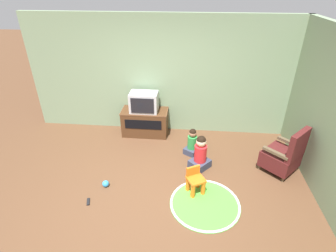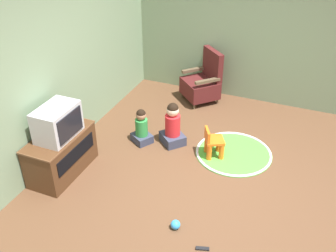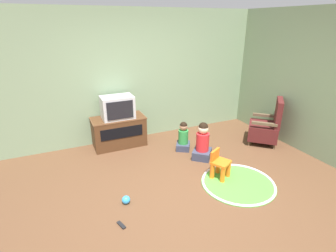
{
  "view_description": "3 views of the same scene",
  "coord_description": "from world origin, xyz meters",
  "px_view_note": "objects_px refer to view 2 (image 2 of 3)",
  "views": [
    {
      "loc": [
        0.61,
        -3.17,
        3.16
      ],
      "look_at": [
        0.23,
        0.82,
        0.89
      ],
      "focal_mm": 28.0,
      "sensor_mm": 36.0,
      "label": 1
    },
    {
      "loc": [
        -3.83,
        -1.01,
        3.45
      ],
      "look_at": [
        0.06,
        0.61,
        0.81
      ],
      "focal_mm": 42.0,
      "sensor_mm": 36.0,
      "label": 2
    },
    {
      "loc": [
        -1.48,
        -2.76,
        2.33
      ],
      "look_at": [
        0.12,
        0.78,
        0.77
      ],
      "focal_mm": 28.0,
      "sensor_mm": 36.0,
      "label": 3
    }
  ],
  "objects_px": {
    "yellow_kid_chair": "(213,144)",
    "toy_ball": "(176,225)",
    "television": "(58,122)",
    "child_watching_center": "(142,128)",
    "tv_cabinet": "(61,153)",
    "black_armchair": "(203,82)",
    "child_watching_left": "(173,126)",
    "remote_control": "(202,249)"
  },
  "relations": [
    {
      "from": "black_armchair",
      "to": "television",
      "type": "bearing_deg",
      "value": -68.04
    },
    {
      "from": "yellow_kid_chair",
      "to": "child_watching_left",
      "type": "height_order",
      "value": "child_watching_left"
    },
    {
      "from": "yellow_kid_chair",
      "to": "tv_cabinet",
      "type": "bearing_deg",
      "value": 94.13
    },
    {
      "from": "child_watching_center",
      "to": "black_armchair",
      "type": "bearing_deg",
      "value": -73.08
    },
    {
      "from": "remote_control",
      "to": "television",
      "type": "bearing_deg",
      "value": -31.58
    },
    {
      "from": "tv_cabinet",
      "to": "child_watching_center",
      "type": "height_order",
      "value": "tv_cabinet"
    },
    {
      "from": "television",
      "to": "toy_ball",
      "type": "bearing_deg",
      "value": -102.19
    },
    {
      "from": "black_armchair",
      "to": "toy_ball",
      "type": "relative_size",
      "value": 8.21
    },
    {
      "from": "television",
      "to": "remote_control",
      "type": "distance_m",
      "value": 2.4
    },
    {
      "from": "television",
      "to": "child_watching_left",
      "type": "relative_size",
      "value": 0.87
    },
    {
      "from": "toy_ball",
      "to": "black_armchair",
      "type": "bearing_deg",
      "value": 12.91
    },
    {
      "from": "yellow_kid_chair",
      "to": "toy_ball",
      "type": "relative_size",
      "value": 3.99
    },
    {
      "from": "tv_cabinet",
      "to": "black_armchair",
      "type": "xyz_separation_m",
      "value": [
        2.74,
        -1.11,
        0.04
      ]
    },
    {
      "from": "tv_cabinet",
      "to": "child_watching_left",
      "type": "distance_m",
      "value": 1.68
    },
    {
      "from": "child_watching_left",
      "to": "yellow_kid_chair",
      "type": "bearing_deg",
      "value": -145.46
    },
    {
      "from": "television",
      "to": "black_armchair",
      "type": "height_order",
      "value": "television"
    },
    {
      "from": "tv_cabinet",
      "to": "remote_control",
      "type": "height_order",
      "value": "tv_cabinet"
    },
    {
      "from": "child_watching_left",
      "to": "remote_control",
      "type": "relative_size",
      "value": 4.42
    },
    {
      "from": "black_armchair",
      "to": "child_watching_left",
      "type": "xyz_separation_m",
      "value": [
        -1.51,
        -0.02,
        -0.05
      ]
    },
    {
      "from": "tv_cabinet",
      "to": "toy_ball",
      "type": "distance_m",
      "value": 1.88
    },
    {
      "from": "black_armchair",
      "to": "yellow_kid_chair",
      "type": "distance_m",
      "value": 1.74
    },
    {
      "from": "remote_control",
      "to": "toy_ball",
      "type": "bearing_deg",
      "value": -41.12
    },
    {
      "from": "child_watching_left",
      "to": "child_watching_center",
      "type": "height_order",
      "value": "child_watching_left"
    },
    {
      "from": "television",
      "to": "remote_control",
      "type": "relative_size",
      "value": 3.85
    },
    {
      "from": "television",
      "to": "yellow_kid_chair",
      "type": "height_order",
      "value": "television"
    },
    {
      "from": "tv_cabinet",
      "to": "television",
      "type": "height_order",
      "value": "television"
    },
    {
      "from": "black_armchair",
      "to": "child_watching_left",
      "type": "distance_m",
      "value": 1.51
    },
    {
      "from": "black_armchair",
      "to": "child_watching_center",
      "type": "bearing_deg",
      "value": -60.96
    },
    {
      "from": "yellow_kid_chair",
      "to": "remote_control",
      "type": "relative_size",
      "value": 2.92
    },
    {
      "from": "black_armchair",
      "to": "remote_control",
      "type": "distance_m",
      "value": 3.5
    },
    {
      "from": "yellow_kid_chair",
      "to": "child_watching_center",
      "type": "relative_size",
      "value": 0.8
    },
    {
      "from": "child_watching_center",
      "to": "toy_ball",
      "type": "bearing_deg",
      "value": 159.18
    },
    {
      "from": "yellow_kid_chair",
      "to": "remote_control",
      "type": "bearing_deg",
      "value": 165.11
    },
    {
      "from": "black_armchair",
      "to": "toy_ball",
      "type": "height_order",
      "value": "black_armchair"
    },
    {
      "from": "television",
      "to": "yellow_kid_chair",
      "type": "distance_m",
      "value": 2.2
    },
    {
      "from": "tv_cabinet",
      "to": "child_watching_left",
      "type": "bearing_deg",
      "value": -42.43
    },
    {
      "from": "tv_cabinet",
      "to": "toy_ball",
      "type": "relative_size",
      "value": 9.0
    },
    {
      "from": "child_watching_center",
      "to": "toy_ball",
      "type": "relative_size",
      "value": 4.97
    },
    {
      "from": "child_watching_left",
      "to": "television",
      "type": "bearing_deg",
      "value": 90.13
    },
    {
      "from": "child_watching_left",
      "to": "toy_ball",
      "type": "height_order",
      "value": "child_watching_left"
    },
    {
      "from": "television",
      "to": "child_watching_center",
      "type": "relative_size",
      "value": 1.06
    },
    {
      "from": "black_armchair",
      "to": "child_watching_left",
      "type": "height_order",
      "value": "black_armchair"
    }
  ]
}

